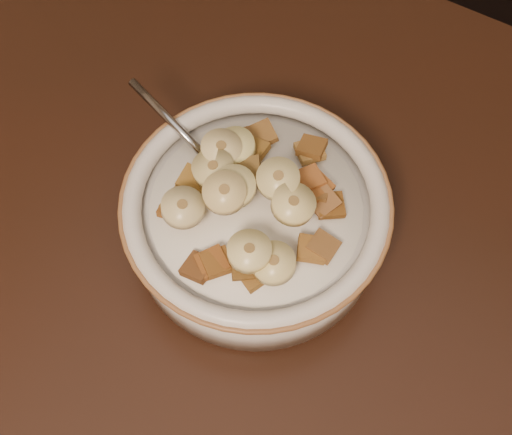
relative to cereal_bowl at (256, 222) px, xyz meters
The scene contains 35 objects.
cereal_bowl is the anchor object (origin of this frame).
milk 0.02m from the cereal_bowl, ahead, with size 0.16×0.16×0.00m, color white.
spoon 0.04m from the cereal_bowl, 164.95° to the left, with size 0.03×0.05×0.01m, color #939497.
cereal_square_0 0.07m from the cereal_bowl, 78.62° to the left, with size 0.02×0.02×0.01m, color brown.
cereal_square_1 0.06m from the cereal_bowl, 123.38° to the left, with size 0.02×0.02×0.01m, color brown.
cereal_square_2 0.06m from the cereal_bowl, 52.28° to the left, with size 0.02×0.02×0.01m, color #924B1B.
cereal_square_3 0.06m from the cereal_bowl, 13.96° to the right, with size 0.02×0.02×0.01m, color #936221.
cereal_square_4 0.05m from the cereal_bowl, 139.06° to the left, with size 0.02×0.02×0.01m, color brown.
cereal_square_5 0.07m from the cereal_bowl, 116.25° to the left, with size 0.02×0.02×0.01m, color brown.
cereal_square_6 0.07m from the cereal_bowl, 91.31° to the right, with size 0.02×0.02×0.01m, color brown.
cereal_square_7 0.07m from the cereal_bowl, 145.45° to the right, with size 0.02×0.02×0.01m, color brown.
cereal_square_8 0.06m from the cereal_bowl, 44.20° to the left, with size 0.02×0.02×0.01m, color #944C1A.
cereal_square_9 0.07m from the cereal_bowl, ahead, with size 0.02×0.02×0.01m, color #96612E.
cereal_square_10 0.07m from the cereal_bowl, 78.75° to the left, with size 0.02×0.02×0.01m, color olive.
cereal_square_11 0.07m from the cereal_bowl, 147.09° to the right, with size 0.02×0.02×0.01m, color brown.
cereal_square_12 0.06m from the cereal_bowl, 28.18° to the left, with size 0.02×0.02×0.01m, color brown.
cereal_square_13 0.06m from the cereal_bowl, behind, with size 0.02×0.02×0.01m, color olive.
cereal_square_14 0.06m from the cereal_bowl, 67.24° to the right, with size 0.02×0.02×0.01m, color brown.
cereal_square_15 0.06m from the cereal_bowl, 41.56° to the left, with size 0.02×0.02×0.01m, color brown.
cereal_square_16 0.07m from the cereal_bowl, 97.56° to the right, with size 0.02×0.02×0.01m, color brown.
cereal_square_17 0.07m from the cereal_bowl, 88.45° to the right, with size 0.02×0.02×0.01m, color brown.
cereal_square_18 0.06m from the cereal_bowl, 60.95° to the right, with size 0.02×0.02×0.01m, color brown.
cereal_square_19 0.06m from the cereal_bowl, 29.95° to the left, with size 0.02×0.02×0.01m, color brown.
cereal_square_20 0.06m from the cereal_bowl, 133.64° to the left, with size 0.02×0.02×0.01m, color brown.
cereal_square_21 0.05m from the cereal_bowl, 40.63° to the left, with size 0.02×0.02×0.01m, color brown.
banana_slice_0 0.06m from the cereal_bowl, 142.37° to the left, with size 0.03×0.03×0.01m, color #FBF098.
banana_slice_1 0.06m from the cereal_bowl, 156.06° to the left, with size 0.03×0.03×0.01m, color beige.
banana_slice_2 0.06m from the cereal_bowl, 129.81° to the right, with size 0.03×0.03×0.01m, color #EDD280.
banana_slice_3 0.06m from the cereal_bowl, behind, with size 0.03×0.03×0.01m, color tan.
banana_slice_4 0.07m from the cereal_bowl, 64.85° to the right, with size 0.03×0.03×0.01m, color #FFE296.
banana_slice_5 0.07m from the cereal_bowl, 134.45° to the right, with size 0.03×0.03×0.01m, color beige.
banana_slice_6 0.07m from the cereal_bowl, 46.81° to the right, with size 0.03×0.03×0.01m, color #FDE181.
banana_slice_7 0.06m from the cereal_bowl, 43.83° to the left, with size 0.03×0.03×0.01m, color #C9B884.
banana_slice_8 0.06m from the cereal_bowl, ahead, with size 0.03×0.03×0.01m, color #D8C484.
banana_slice_9 0.06m from the cereal_bowl, 146.50° to the right, with size 0.03×0.03×0.01m, color #F6E5A3.
Camera 1 is at (0.02, -0.08, 1.22)m, focal length 45.00 mm.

